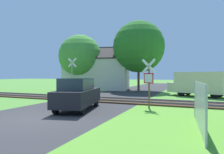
# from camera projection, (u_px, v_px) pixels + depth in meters

# --- Properties ---
(ground_plane) EXTENTS (160.00, 160.00, 0.00)m
(ground_plane) POSITION_uv_depth(u_px,v_px,m) (37.00, 118.00, 9.06)
(ground_plane) COLOR #4C8433
(road_asphalt) EXTENTS (6.46, 80.00, 0.01)m
(road_asphalt) POSITION_uv_depth(u_px,v_px,m) (63.00, 111.00, 10.91)
(road_asphalt) COLOR #2D2D30
(road_asphalt) RESTS_ON ground
(rail_track) EXTENTS (60.00, 2.60, 0.22)m
(rail_track) POSITION_uv_depth(u_px,v_px,m) (101.00, 100.00, 15.38)
(rail_track) COLOR #422D1E
(rail_track) RESTS_ON ground
(stop_sign_near) EXTENTS (0.86, 0.24, 2.91)m
(stop_sign_near) POSITION_uv_depth(u_px,v_px,m) (149.00, 80.00, 11.66)
(stop_sign_near) COLOR brown
(stop_sign_near) RESTS_ON ground
(crossing_sign_far) EXTENTS (0.88, 0.15, 3.54)m
(crossing_sign_far) POSITION_uv_depth(u_px,v_px,m) (72.00, 74.00, 18.32)
(crossing_sign_far) COLOR #9E9EA5
(crossing_sign_far) RESTS_ON ground
(house) EXTENTS (9.63, 6.95, 5.81)m
(house) POSITION_uv_depth(u_px,v_px,m) (97.00, 73.00, 27.43)
(house) COLOR beige
(house) RESTS_ON ground
(tree_center) EXTENTS (6.38, 6.38, 8.66)m
(tree_center) POSITION_uv_depth(u_px,v_px,m) (139.00, 47.00, 24.67)
(tree_center) COLOR #513823
(tree_center) RESTS_ON ground
(tree_left) EXTENTS (5.64, 5.64, 7.30)m
(tree_left) POSITION_uv_depth(u_px,v_px,m) (80.00, 56.00, 26.51)
(tree_left) COLOR #513823
(tree_left) RESTS_ON ground
(mail_truck) EXTENTS (5.24, 3.46, 2.24)m
(mail_truck) POSITION_uv_depth(u_px,v_px,m) (198.00, 83.00, 18.17)
(mail_truck) COLOR beige
(mail_truck) RESTS_ON ground
(parked_car) EXTENTS (2.48, 4.26, 1.78)m
(parked_car) POSITION_uv_depth(u_px,v_px,m) (78.00, 94.00, 11.17)
(parked_car) COLOR black
(parked_car) RESTS_ON ground
(fence_panel) EXTENTS (0.31, 4.24, 1.70)m
(fence_panel) POSITION_uv_depth(u_px,v_px,m) (199.00, 105.00, 7.28)
(fence_panel) COLOR #9E9EA5
(fence_panel) RESTS_ON ground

